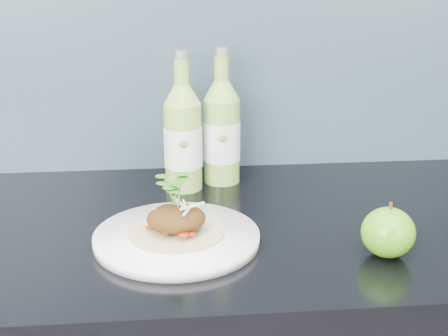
# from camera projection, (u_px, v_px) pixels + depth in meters

# --- Properties ---
(dinner_plate) EXTENTS (0.29, 0.29, 0.02)m
(dinner_plate) POSITION_uv_depth(u_px,v_px,m) (177.00, 238.00, 0.97)
(dinner_plate) COLOR white
(dinner_plate) RESTS_ON kitchen_counter
(pork_taco) EXTENTS (0.15, 0.15, 0.10)m
(pork_taco) POSITION_uv_depth(u_px,v_px,m) (176.00, 216.00, 0.96)
(pork_taco) COLOR tan
(pork_taco) RESTS_ON dinner_plate
(green_apple) EXTENTS (0.10, 0.10, 0.09)m
(green_apple) POSITION_uv_depth(u_px,v_px,m) (388.00, 232.00, 0.92)
(green_apple) COLOR #45900F
(green_apple) RESTS_ON kitchen_counter
(cider_bottle_left) EXTENTS (0.07, 0.07, 0.27)m
(cider_bottle_left) POSITION_uv_depth(u_px,v_px,m) (183.00, 138.00, 1.17)
(cider_bottle_left) COLOR #90BD4E
(cider_bottle_left) RESTS_ON kitchen_counter
(cider_bottle_right) EXTENTS (0.10, 0.10, 0.27)m
(cider_bottle_right) POSITION_uv_depth(u_px,v_px,m) (222.00, 132.00, 1.21)
(cider_bottle_right) COLOR #88B84C
(cider_bottle_right) RESTS_ON kitchen_counter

